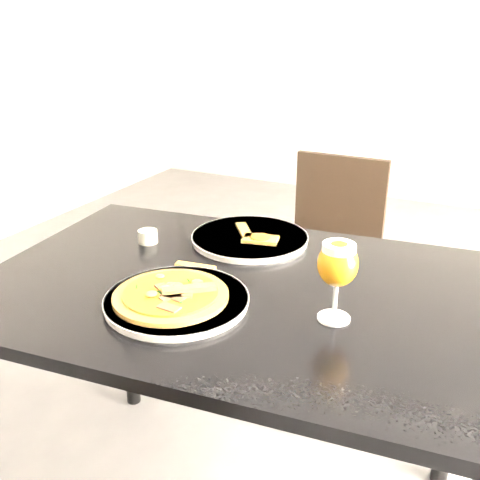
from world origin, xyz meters
The scene contains 10 objects.
ground centered at (0.00, 0.00, 0.00)m, with size 6.00×6.00×0.00m, color #545457.
dining_table centered at (-0.19, -0.23, 0.66)m, with size 1.27×0.92×0.75m.
chair_far centered at (-0.22, 0.66, 0.46)m, with size 0.39×0.39×0.83m.
plate_main centered at (-0.26, -0.38, 0.76)m, with size 0.31×0.31×0.02m, color white.
pizza centered at (-0.27, -0.39, 0.78)m, with size 0.25×0.25×0.03m.
plate_second centered at (-0.27, 0.01, 0.76)m, with size 0.32×0.32×0.02m, color white.
crust_scraps centered at (-0.25, 0.00, 0.77)m, with size 0.16×0.13×0.01m.
loose_crust centered at (-0.31, -0.21, 0.75)m, with size 0.10×0.02×0.01m, color olive.
sauce_cup centered at (-0.52, -0.12, 0.77)m, with size 0.05×0.05×0.04m.
beer_glass centered at (0.07, -0.29, 0.87)m, with size 0.08×0.08×0.17m.
Camera 1 is at (0.31, -1.24, 1.32)m, focal length 40.00 mm.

